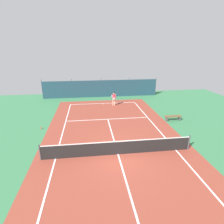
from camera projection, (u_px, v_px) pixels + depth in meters
ground_plane at (118, 154)px, 12.38m from camera, size 36.00×36.00×0.00m
court_surface at (118, 154)px, 12.38m from camera, size 11.02×26.60×0.01m
tennis_net at (118, 148)px, 12.21m from camera, size 10.12×0.10×1.10m
back_fence at (101, 92)px, 26.85m from camera, size 16.30×0.98×2.70m
tennis_player at (114, 98)px, 22.39m from camera, size 0.70×0.76×1.64m
tennis_ball_near_player at (142, 112)px, 20.39m from camera, size 0.07×0.07×0.07m
parked_car at (109, 86)px, 29.64m from camera, size 2.02×4.20×1.68m
courtside_bench at (173, 117)px, 17.93m from camera, size 1.60×0.40×0.49m
water_bottle at (41, 128)px, 16.10m from camera, size 0.08×0.08×0.24m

